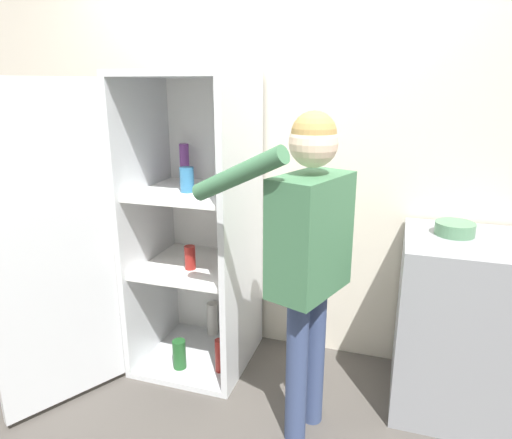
# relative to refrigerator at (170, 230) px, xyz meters

# --- Properties ---
(ground_plane) EXTENTS (12.00, 12.00, 0.00)m
(ground_plane) POSITION_rel_refrigerator_xyz_m (0.51, -0.52, -0.86)
(ground_plane) COLOR #4C4742
(wall_back) EXTENTS (7.00, 0.06, 2.55)m
(wall_back) POSITION_rel_refrigerator_xyz_m (0.51, 0.46, 0.41)
(wall_back) COLOR beige
(wall_back) RESTS_ON ground_plane
(refrigerator) EXTENTS (0.99, 1.22, 1.74)m
(refrigerator) POSITION_rel_refrigerator_xyz_m (0.00, 0.00, 0.00)
(refrigerator) COLOR silver
(refrigerator) RESTS_ON ground_plane
(person) EXTENTS (0.71, 0.51, 1.56)m
(person) POSITION_rel_refrigerator_xyz_m (0.87, -0.33, 0.14)
(person) COLOR #384770
(person) RESTS_ON ground_plane
(counter) EXTENTS (0.60, 0.61, 0.94)m
(counter) POSITION_rel_refrigerator_xyz_m (1.58, 0.10, -0.39)
(counter) COLOR gray
(counter) RESTS_ON ground_plane
(bowl) EXTENTS (0.19, 0.19, 0.06)m
(bowl) POSITION_rel_refrigerator_xyz_m (1.52, 0.15, 0.11)
(bowl) COLOR #517F5B
(bowl) RESTS_ON counter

